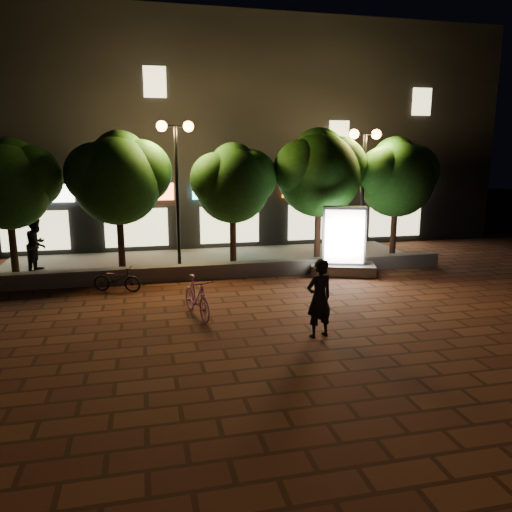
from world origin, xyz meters
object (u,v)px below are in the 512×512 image
object	(u,v)px
tree_far_left	(9,181)
pedestrian	(37,244)
tree_far_right	(397,175)
street_lamp_left	(176,158)
tree_mid	(234,181)
tree_right	(320,170)
rider	(319,298)
street_lamp_right	(364,161)
scooter_parked	(117,279)
ad_kiosk	(343,247)
scooter_pink	(197,297)
tree_left	(119,175)

from	to	relation	value
tree_far_left	pedestrian	size ratio (longest dim) A/B	2.43
tree_far_right	street_lamp_left	size ratio (longest dim) A/B	0.92
tree_mid	tree_right	bearing A→B (deg)	0.00
tree_far_right	rider	bearing A→B (deg)	-128.39
tree_right	tree_far_right	xyz separation A→B (m)	(3.20, -0.00, -0.20)
tree_mid	street_lamp_right	world-z (taller)	street_lamp_right
tree_right	tree_mid	bearing A→B (deg)	-180.00
scooter_parked	ad_kiosk	bearing A→B (deg)	-66.48
scooter_pink	rider	world-z (taller)	rider
tree_mid	street_lamp_left	world-z (taller)	street_lamp_left
tree_mid	scooter_pink	distance (m)	6.35
scooter_pink	scooter_parked	world-z (taller)	scooter_pink
tree_far_right	scooter_parked	bearing A→B (deg)	-166.94
tree_far_right	tree_far_left	bearing A→B (deg)	-180.00
street_lamp_right	tree_right	bearing A→B (deg)	170.90
tree_right	rider	bearing A→B (deg)	-109.94
tree_far_right	ad_kiosk	size ratio (longest dim) A/B	1.95
scooter_pink	rider	xyz separation A→B (m)	(2.59, -2.04, 0.39)
street_lamp_right	scooter_parked	distance (m)	9.97
scooter_pink	street_lamp_left	bearing A→B (deg)	76.64
tree_far_right	scooter_parked	size ratio (longest dim) A/B	3.18
tree_mid	tree_right	world-z (taller)	tree_right
tree_mid	rider	xyz separation A→B (m)	(0.61, -7.44, -2.29)
tree_far_left	street_lamp_right	xyz separation A→B (m)	(12.45, -0.26, 0.60)
tree_far_right	street_lamp_left	world-z (taller)	street_lamp_left
tree_right	street_lamp_right	world-z (taller)	tree_right
tree_far_left	tree_far_right	xyz separation A→B (m)	(14.00, 0.00, 0.08)
tree_far_left	tree_left	distance (m)	3.51
tree_mid	scooter_pink	size ratio (longest dim) A/B	2.54
tree_far_left	scooter_parked	bearing A→B (deg)	-36.09
street_lamp_right	scooter_parked	bearing A→B (deg)	-166.36
scooter_parked	street_lamp_right	bearing A→B (deg)	-56.59
street_lamp_left	tree_left	bearing A→B (deg)	172.30
tree_far_right	tree_left	bearing A→B (deg)	180.00
rider	pedestrian	world-z (taller)	pedestrian
tree_far_left	tree_right	size ratio (longest dim) A/B	0.91
tree_mid	tree_far_left	bearing A→B (deg)	180.00
tree_left	ad_kiosk	xyz separation A→B (m)	(7.51, -1.96, -2.48)
street_lamp_right	scooter_pink	xyz separation A→B (m)	(-6.93, -5.14, -3.36)
tree_mid	ad_kiosk	xyz separation A→B (m)	(3.51, -1.96, -2.25)
tree_far_right	rider	size ratio (longest dim) A/B	2.58
tree_far_right	scooter_pink	world-z (taller)	tree_far_right
ad_kiosk	scooter_parked	size ratio (longest dim) A/B	1.64
tree_far_right	scooter_parked	world-z (taller)	tree_far_right
tree_left	tree_right	xyz separation A→B (m)	(7.30, 0.00, 0.12)
tree_far_left	ad_kiosk	xyz separation A→B (m)	(11.01, -1.96, -2.33)
street_lamp_right	ad_kiosk	distance (m)	3.68
tree_right	tree_far_right	world-z (taller)	tree_right
ad_kiosk	scooter_parked	distance (m)	7.67
tree_far_left	scooter_parked	size ratio (longest dim) A/B	3.10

